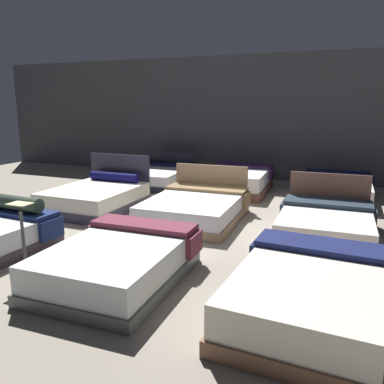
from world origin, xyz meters
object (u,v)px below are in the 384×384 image
Objects in this scene: bed_1 at (118,262)px; price_sign at (24,248)px; bed_4 at (195,208)px; bed_5 at (326,222)px; bed_3 at (97,197)px; bed_2 at (307,294)px; bed_6 at (157,176)px; bed_7 at (238,180)px; bed_8 at (336,189)px.

price_sign is (-1.17, -0.32, 0.12)m from bed_1.
bed_5 is at bearing -1.09° from bed_4.
bed_3 reaches higher than bed_5.
bed_2 is at bearing -91.16° from bed_5.
bed_5 is 2.08× the size of price_sign.
bed_6 is at bearing 101.11° from price_sign.
bed_3 is at bearing 109.86° from price_sign.
bed_4 is at bearing -54.35° from bed_6.
bed_3 is 0.91× the size of bed_7.
bed_4 reaches higher than bed_1.
bed_6 is 5.98m from price_sign.
bed_8 is at bearing 65.86° from bed_1.
bed_8 is (4.60, -0.04, 0.02)m from bed_6.
bed_7 is 2.28× the size of price_sign.
bed_5 is (2.24, 2.83, -0.03)m from bed_1.
bed_1 is 5.96m from bed_8.
bed_2 is 5.52m from bed_8.
bed_1 is 1.02× the size of bed_3.
bed_3 is 2.08× the size of price_sign.
bed_6 is (-2.23, 2.75, -0.01)m from bed_4.
bed_7 reaches higher than bed_8.
bed_5 is (-0.02, 2.85, -0.05)m from bed_2.
bed_4 is 1.01× the size of bed_7.
price_sign reaches higher than bed_5.
bed_1 is at bearing -90.27° from bed_4.
bed_6 is at bearing 91.00° from bed_3.
bed_6 is at bearing 147.83° from bed_5.
price_sign is at bearing -138.78° from bed_5.
bed_6 is (-4.58, 5.55, -0.04)m from bed_2.
bed_1 reaches higher than bed_8.
bed_1 is 3.54m from bed_3.
bed_5 reaches higher than bed_6.
bed_6 is (-4.57, 2.71, 0.00)m from bed_5.
bed_6 is at bearing 126.88° from bed_4.
bed_4 is 2.30× the size of price_sign.
bed_4 is 2.69m from bed_7.
bed_2 is at bearing -53.85° from bed_6.
bed_1 is 5.47m from bed_7.
bed_5 reaches higher than bed_1.
bed_3 is (-2.27, 2.72, 0.01)m from bed_1.
bed_7 is at bearing 86.36° from bed_4.
bed_3 reaches higher than bed_2.
bed_5 is 0.91× the size of bed_8.
bed_4 reaches higher than bed_2.
bed_6 is 2.29× the size of price_sign.
bed_2 is 2.85m from bed_5.
price_sign reaches higher than bed_6.
bed_4 is 3.30m from price_sign.
bed_5 reaches higher than bed_8.
bed_5 is 0.91× the size of bed_7.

